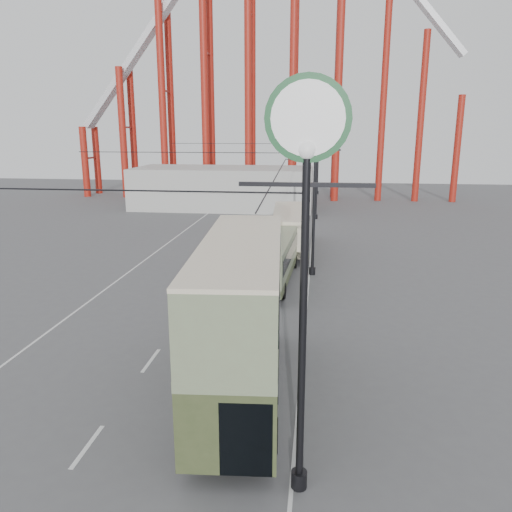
# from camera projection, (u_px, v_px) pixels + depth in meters

# --- Properties ---
(ground) EXTENTS (160.00, 160.00, 0.00)m
(ground) POSITION_uv_depth(u_px,v_px,m) (141.00, 413.00, 17.30)
(ground) COLOR #545356
(ground) RESTS_ON ground
(road_markings) EXTENTS (12.52, 120.00, 0.01)m
(road_markings) POSITION_uv_depth(u_px,v_px,m) (223.00, 265.00, 36.34)
(road_markings) COLOR silver
(road_markings) RESTS_ON ground
(lamp_post_near) EXTENTS (3.20, 0.44, 10.80)m
(lamp_post_near) POSITION_uv_depth(u_px,v_px,m) (306.00, 203.00, 11.80)
(lamp_post_near) COLOR black
(lamp_post_near) RESTS_ON ground
(lamp_post_mid) EXTENTS (3.20, 0.44, 9.32)m
(lamp_post_mid) POSITION_uv_depth(u_px,v_px,m) (314.00, 206.00, 32.77)
(lamp_post_mid) COLOR black
(lamp_post_mid) RESTS_ON ground
(lamp_post_far) EXTENTS (3.20, 0.44, 9.32)m
(lamp_post_far) POSITION_uv_depth(u_px,v_px,m) (317.00, 176.00, 53.93)
(lamp_post_far) COLOR black
(lamp_post_far) RESTS_ON ground
(lamp_post_distant) EXTENTS (3.20, 0.44, 9.32)m
(lamp_post_distant) POSITION_uv_depth(u_px,v_px,m) (318.00, 163.00, 75.08)
(lamp_post_distant) COLOR black
(lamp_post_distant) RESTS_ON ground
(roller_coaster) EXTENTS (52.95, 5.00, 55.48)m
(roller_coaster) POSITION_uv_depth(u_px,v_px,m) (261.00, 27.00, 66.68)
(roller_coaster) COLOR maroon
(roller_coaster) RESTS_ON ground
(fairground_shed) EXTENTS (22.00, 10.00, 5.00)m
(fairground_shed) POSITION_uv_depth(u_px,v_px,m) (224.00, 188.00, 62.61)
(fairground_shed) COLOR #AEAEA8
(fairground_shed) RESTS_ON ground
(double_decker_bus) EXTENTS (3.51, 10.99, 5.81)m
(double_decker_bus) POSITION_uv_depth(u_px,v_px,m) (241.00, 311.00, 17.88)
(double_decker_bus) COLOR #384424
(double_decker_bus) RESTS_ON ground
(single_decker_green) EXTENTS (2.94, 10.71, 3.00)m
(single_decker_green) POSITION_uv_depth(u_px,v_px,m) (273.00, 255.00, 32.20)
(single_decker_green) COLOR gray
(single_decker_green) RESTS_ON ground
(single_decker_cream) EXTENTS (3.32, 10.63, 3.26)m
(single_decker_cream) POSITION_uv_depth(u_px,v_px,m) (290.00, 228.00, 40.37)
(single_decker_cream) COLOR beige
(single_decker_cream) RESTS_ON ground
(pedestrian) EXTENTS (0.68, 0.45, 1.82)m
(pedestrian) POSITION_uv_depth(u_px,v_px,m) (269.00, 283.00, 28.97)
(pedestrian) COLOR black
(pedestrian) RESTS_ON ground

